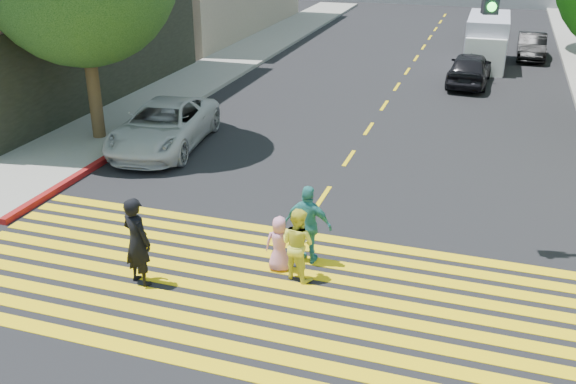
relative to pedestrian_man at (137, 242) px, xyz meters
The scene contains 14 objects.
ground 2.70m from the pedestrian_man, 17.28° to the right, with size 120.00×120.00×0.00m, color black.
sidewalk_left 22.12m from the pedestrian_man, 105.98° to the left, with size 3.00×40.00×0.15m, color gray.
curb_red 6.96m from the pedestrian_man, 130.52° to the left, with size 0.20×8.00×0.16m, color maroon.
crosswalk 2.64m from the pedestrian_man, 12.25° to the left, with size 13.40×5.30×0.01m.
lane_line 21.90m from the pedestrian_man, 83.67° to the left, with size 0.12×34.40×0.01m.
pedestrian_man is the anchor object (origin of this frame).
pedestrian_woman 3.20m from the pedestrian_man, 21.90° to the left, with size 0.75×0.59×1.55m, color yellow.
pedestrian_child 2.88m from the pedestrian_man, 28.67° to the left, with size 0.59×0.39×1.21m, color pink.
pedestrian_extra 3.52m from the pedestrian_man, 32.10° to the left, with size 1.03×0.43×1.76m, color teal.
white_sedan 8.15m from the pedestrian_man, 114.57° to the left, with size 2.37×5.14×1.43m, color silver.
dark_car_near 19.31m from the pedestrian_man, 74.17° to the left, with size 1.67×4.15×1.41m, color black.
silver_car 31.41m from the pedestrian_man, 79.92° to the left, with size 1.83×4.49×1.30m, color gray.
dark_car_parked 26.17m from the pedestrian_man, 72.40° to the left, with size 1.32×3.79×1.25m, color black.
white_van 23.28m from the pedestrian_man, 75.69° to the left, with size 1.91×4.95×2.33m.
Camera 1 is at (3.91, -8.97, 6.98)m, focal length 40.00 mm.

